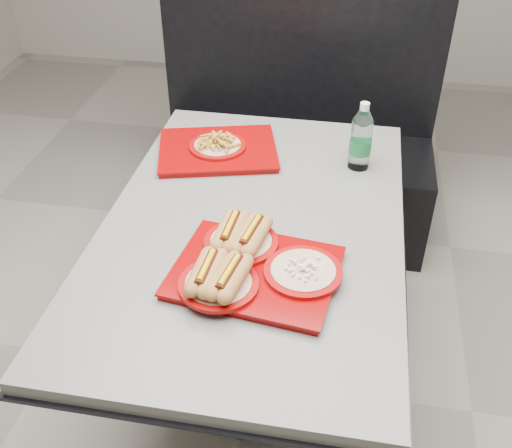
% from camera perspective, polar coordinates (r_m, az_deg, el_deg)
% --- Properties ---
extents(ground, '(6.00, 6.00, 0.00)m').
position_cam_1_polar(ground, '(2.34, -0.21, -14.66)').
color(ground, gray).
rests_on(ground, ground).
extents(diner_table, '(0.92, 1.42, 0.75)m').
position_cam_1_polar(diner_table, '(1.92, -0.25, -3.70)').
color(diner_table, black).
rests_on(diner_table, ground).
extents(booth_bench, '(1.30, 0.57, 1.35)m').
position_cam_1_polar(booth_bench, '(2.92, 3.63, 7.30)').
color(booth_bench, black).
rests_on(booth_bench, ground).
extents(tray_near, '(0.47, 0.40, 0.09)m').
position_cam_1_polar(tray_near, '(1.61, -0.68, -3.86)').
color(tray_near, '#7D0304').
rests_on(tray_near, diner_table).
extents(tray_far, '(0.49, 0.42, 0.08)m').
position_cam_1_polar(tray_far, '(2.16, -3.67, 7.30)').
color(tray_far, '#7D0304').
rests_on(tray_far, diner_table).
extents(water_bottle, '(0.08, 0.08, 0.24)m').
position_cam_1_polar(water_bottle, '(2.07, 9.96, 7.89)').
color(water_bottle, silver).
rests_on(water_bottle, diner_table).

